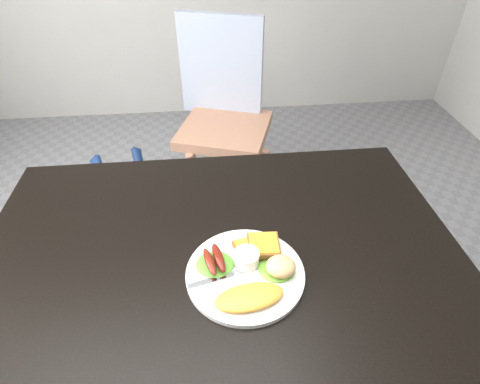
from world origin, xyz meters
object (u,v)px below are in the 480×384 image
at_px(dining_table, 221,251).
at_px(person, 135,142).
at_px(plate, 245,274).
at_px(dining_chair, 225,130).

relative_size(dining_table, person, 0.94).
bearing_deg(dining_table, plate, -62.42).
bearing_deg(dining_table, person, 114.08).
xyz_separation_m(dining_table, dining_chair, (0.08, 1.10, -0.28)).
height_order(dining_chair, person, person).
bearing_deg(plate, dining_chair, 88.74).
xyz_separation_m(dining_chair, plate, (-0.03, -1.20, 0.31)).
relative_size(dining_table, plate, 4.38).
xyz_separation_m(dining_table, plate, (0.05, -0.10, 0.03)).
height_order(person, plate, person).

